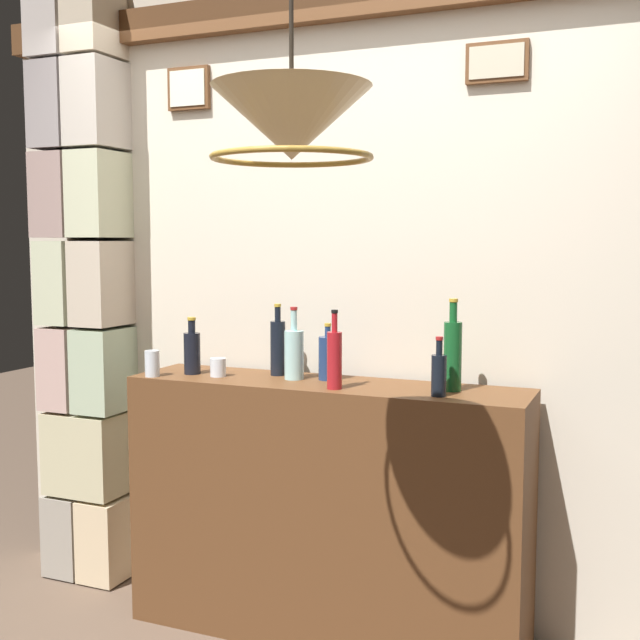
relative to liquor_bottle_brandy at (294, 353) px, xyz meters
name	(u,v)px	position (x,y,z in m)	size (l,w,h in m)	color
panelled_rear_partition	(350,264)	(0.14, 0.24, 0.35)	(3.33, 0.15, 2.83)	beige
stone_pillar	(88,282)	(-1.10, 0.11, 0.26)	(0.39, 0.31, 2.76)	gray
bar_shelf_unit	(325,511)	(0.14, -0.02, -0.62)	(1.59, 0.38, 1.03)	brown
liquor_bottle_brandy	(294,353)	(0.00, 0.00, 0.00)	(0.08, 0.08, 0.29)	#A0D2D0
liquor_bottle_scotch	(439,373)	(0.62, -0.12, -0.02)	(0.05, 0.05, 0.21)	black
liquor_bottle_port	(334,358)	(0.23, -0.13, 0.01)	(0.06, 0.06, 0.30)	#A61B22
liquor_bottle_amaro	(192,351)	(-0.44, -0.05, -0.01)	(0.07, 0.07, 0.24)	black
liquor_bottle_rum	(278,346)	(-0.10, 0.06, 0.01)	(0.06, 0.06, 0.29)	black
liquor_bottle_gin	(453,354)	(0.64, 0.00, 0.03)	(0.07, 0.07, 0.34)	#175525
liquor_bottle_whiskey	(328,357)	(0.13, 0.04, -0.01)	(0.07, 0.07, 0.23)	navy
glass_tumbler_rocks	(152,363)	(-0.56, -0.17, -0.05)	(0.06, 0.06, 0.11)	silver
glass_tumbler_highball	(218,367)	(-0.31, -0.06, -0.07)	(0.07, 0.07, 0.07)	silver
pendant_lamp	(292,126)	(0.43, -0.94, 0.75)	(0.43, 0.43, 0.44)	beige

